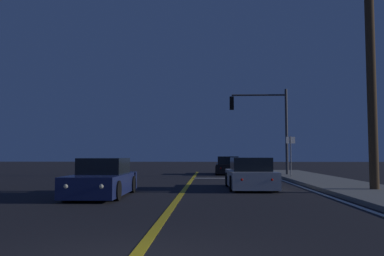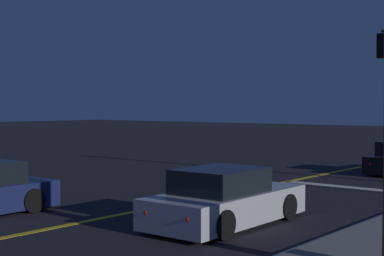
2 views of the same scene
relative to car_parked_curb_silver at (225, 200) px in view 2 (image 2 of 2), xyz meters
The scene contains 4 objects.
lane_line_center 3.27m from the car_parked_curb_silver, 149.84° to the right, with size 0.20×36.58×0.01m, color gold.
lane_line_edge_right 2.97m from the car_parked_curb_silver, 33.71° to the right, with size 0.16×36.58×0.01m, color silver.
stop_bar 7.66m from the car_parked_curb_silver, 90.41° to the left, with size 5.45×0.50×0.01m, color silver.
car_parked_curb_silver is the anchor object (origin of this frame).
Camera 2 is at (10.66, 1.69, 2.77)m, focal length 53.51 mm.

